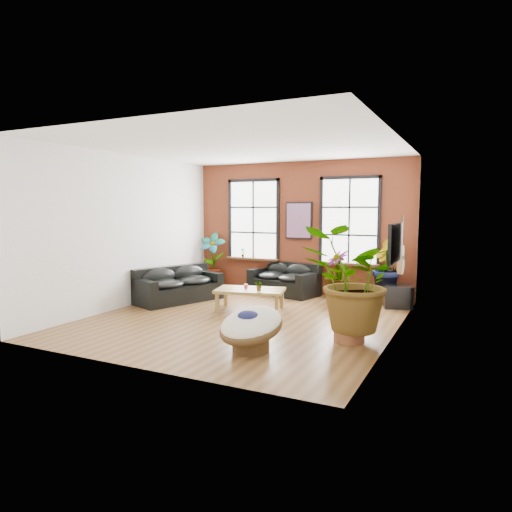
{
  "coord_description": "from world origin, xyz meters",
  "views": [
    {
      "loc": [
        4.28,
        -8.18,
        2.28
      ],
      "look_at": [
        0.0,
        0.6,
        1.25
      ],
      "focal_mm": 32.0,
      "sensor_mm": 36.0,
      "label": 1
    }
  ],
  "objects_px": {
    "sofa_left": "(178,286)",
    "coffee_table": "(250,291)",
    "papasan_chair": "(251,327)",
    "sofa_back": "(285,280)"
  },
  "relations": [
    {
      "from": "papasan_chair",
      "to": "sofa_back",
      "type": "bearing_deg",
      "value": 121.47
    },
    {
      "from": "sofa_back",
      "to": "sofa_left",
      "type": "distance_m",
      "value": 2.83
    },
    {
      "from": "sofa_left",
      "to": "coffee_table",
      "type": "relative_size",
      "value": 1.4
    },
    {
      "from": "coffee_table",
      "to": "papasan_chair",
      "type": "xyz_separation_m",
      "value": [
        1.34,
        -2.62,
        -0.03
      ]
    },
    {
      "from": "sofa_left",
      "to": "papasan_chair",
      "type": "distance_m",
      "value": 4.36
    },
    {
      "from": "coffee_table",
      "to": "papasan_chair",
      "type": "distance_m",
      "value": 2.94
    },
    {
      "from": "sofa_back",
      "to": "coffee_table",
      "type": "relative_size",
      "value": 1.2
    },
    {
      "from": "sofa_left",
      "to": "coffee_table",
      "type": "height_order",
      "value": "sofa_left"
    },
    {
      "from": "sofa_left",
      "to": "coffee_table",
      "type": "bearing_deg",
      "value": -73.26
    },
    {
      "from": "sofa_back",
      "to": "papasan_chair",
      "type": "bearing_deg",
      "value": -59.53
    }
  ]
}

